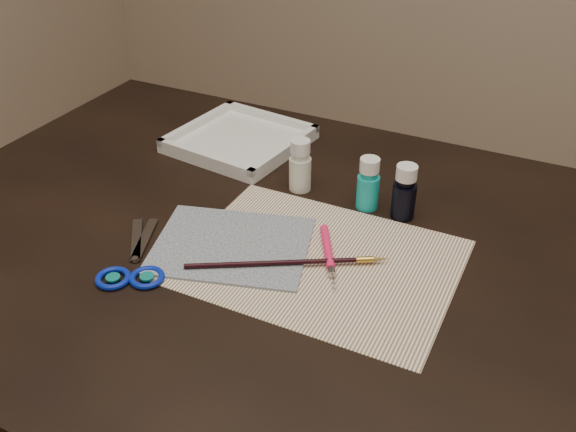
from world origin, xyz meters
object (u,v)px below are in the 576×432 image
at_px(paper, 319,261).
at_px(paint_bottle_white, 300,165).
at_px(paint_bottle_cyan, 368,183).
at_px(scissors, 132,252).
at_px(palette_tray, 240,139).
at_px(canvas, 232,245).
at_px(paint_bottle_navy, 405,192).

distance_m(paper, paint_bottle_white, 0.22).
distance_m(paint_bottle_cyan, scissors, 0.39).
distance_m(paper, palette_tray, 0.41).
xyz_separation_m(canvas, scissors, (-0.12, -0.08, 0.00)).
distance_m(paint_bottle_white, paint_bottle_cyan, 0.13).
xyz_separation_m(paper, scissors, (-0.26, -0.11, 0.00)).
distance_m(canvas, paint_bottle_white, 0.21).
bearing_deg(paper, scissors, -157.08).
xyz_separation_m(paper, paint_bottle_navy, (0.07, 0.17, 0.05)).
relative_size(paint_bottle_cyan, scissors, 0.46).
xyz_separation_m(canvas, paint_bottle_navy, (0.21, 0.20, 0.04)).
bearing_deg(canvas, paint_bottle_navy, 43.47).
xyz_separation_m(paper, palette_tray, (-0.29, 0.28, 0.01)).
bearing_deg(paint_bottle_cyan, palette_tray, 160.87).
xyz_separation_m(paper, canvas, (-0.14, -0.03, 0.00)).
height_order(paint_bottle_navy, palette_tray, paint_bottle_navy).
distance_m(canvas, paint_bottle_navy, 0.29).
relative_size(paint_bottle_white, scissors, 0.48).
xyz_separation_m(paint_bottle_white, scissors, (-0.14, -0.29, -0.04)).
height_order(paint_bottle_navy, scissors, paint_bottle_navy).
relative_size(paint_bottle_cyan, palette_tray, 0.40).
bearing_deg(palette_tray, scissors, -84.77).
bearing_deg(paint_bottle_cyan, paper, -93.48).
xyz_separation_m(paint_bottle_navy, scissors, (-0.33, -0.28, -0.04)).
height_order(paint_bottle_cyan, scissors, paint_bottle_cyan).
distance_m(paper, paint_bottle_cyan, 0.18).
relative_size(paint_bottle_cyan, paint_bottle_navy, 0.97).
relative_size(scissors, palette_tray, 0.86).
bearing_deg(paper, paint_bottle_white, 122.86).
relative_size(paper, paint_bottle_white, 4.22).
bearing_deg(scissors, paper, -102.48).
relative_size(canvas, palette_tray, 1.02).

